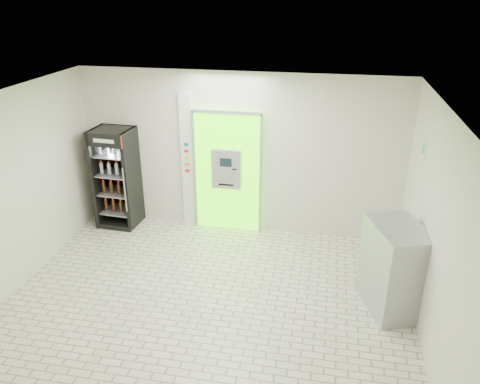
# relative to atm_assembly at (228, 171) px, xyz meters

# --- Properties ---
(ground) EXTENTS (6.00, 6.00, 0.00)m
(ground) POSITION_rel_atm_assembly_xyz_m (0.20, -2.41, -1.17)
(ground) COLOR beige
(ground) RESTS_ON ground
(room_shell) EXTENTS (6.00, 6.00, 6.00)m
(room_shell) POSITION_rel_atm_assembly_xyz_m (0.20, -2.41, 0.67)
(room_shell) COLOR beige
(room_shell) RESTS_ON ground
(atm_assembly) EXTENTS (1.30, 0.24, 2.33)m
(atm_assembly) POSITION_rel_atm_assembly_xyz_m (0.00, 0.00, 0.00)
(atm_assembly) COLOR #4CFF00
(atm_assembly) RESTS_ON ground
(pillar) EXTENTS (0.22, 0.11, 2.60)m
(pillar) POSITION_rel_atm_assembly_xyz_m (-0.78, 0.04, 0.13)
(pillar) COLOR silver
(pillar) RESTS_ON ground
(beverage_cooler) EXTENTS (0.77, 0.71, 1.94)m
(beverage_cooler) POSITION_rel_atm_assembly_xyz_m (-2.13, -0.24, -0.24)
(beverage_cooler) COLOR black
(beverage_cooler) RESTS_ON ground
(steel_cabinet) EXTENTS (0.97, 1.15, 1.32)m
(steel_cabinet) POSITION_rel_atm_assembly_xyz_m (2.86, -1.99, -0.51)
(steel_cabinet) COLOR #9A9CA1
(steel_cabinet) RESTS_ON ground
(exit_sign) EXTENTS (0.02, 0.22, 0.26)m
(exit_sign) POSITION_rel_atm_assembly_xyz_m (3.19, -1.01, 0.95)
(exit_sign) COLOR white
(exit_sign) RESTS_ON room_shell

